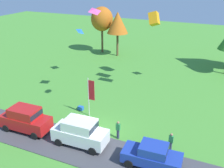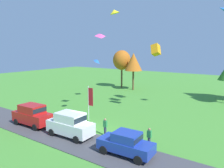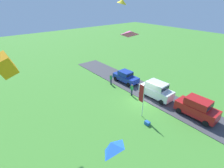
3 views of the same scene
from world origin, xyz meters
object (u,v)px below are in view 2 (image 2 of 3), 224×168
tree_right_of_center (133,62)px  kite_box_low_drifter (156,50)px  kite_diamond_near_flag (101,35)px  kite_diamond_high_left (98,61)px  car_sedan_by_flagpole (126,143)px  person_watching_sky (105,127)px  flag_banner (90,99)px  person_on_lawn (149,137)px  car_suv_near_entrance (32,114)px  car_suv_far_end (70,124)px  kite_delta_topmost (114,12)px  cooler_box (84,116)px  tree_center_back (122,60)px

tree_right_of_center → kite_box_low_drifter: size_ratio=5.05×
kite_diamond_near_flag → kite_diamond_high_left: size_ratio=1.02×
car_sedan_by_flagpole → kite_diamond_near_flag: size_ratio=4.09×
person_watching_sky → flag_banner: flag_banner is taller
person_on_lawn → kite_box_low_drifter: 16.91m
car_suv_near_entrance → car_suv_far_end: 5.58m
kite_delta_topmost → flag_banner: bearing=-165.5°
tree_right_of_center → kite_diamond_high_left: 10.74m
person_on_lawn → kite_delta_topmost: size_ratio=1.69×
tree_right_of_center → cooler_box: size_ratio=13.35×
car_suv_near_entrance → cooler_box: 6.07m
tree_right_of_center → kite_box_low_drifter: kite_box_low_drifter is taller
car_sedan_by_flagpole → tree_center_back: size_ratio=0.56×
person_watching_sky → kite_box_low_drifter: (-1.26, 14.19, 7.27)m
flag_banner → cooler_box: size_ratio=7.34×
car_suv_near_entrance → car_sedan_by_flagpole: size_ratio=1.04×
car_suv_far_end → tree_right_of_center: 26.08m
kite_delta_topmost → kite_box_low_drifter: 11.67m
tree_right_of_center → kite_delta_topmost: 22.14m
person_watching_sky → kite_diamond_high_left: (-10.31, 11.89, 5.46)m
car_suv_far_end → kite_diamond_high_left: kite_diamond_high_left is taller
cooler_box → kite_delta_topmost: size_ratio=0.55×
car_suv_far_end → flag_banner: flag_banner is taller
car_suv_near_entrance → tree_right_of_center: (-1.56, 24.89, 4.37)m
tree_right_of_center → car_sedan_by_flagpole: bearing=-61.7°
person_on_lawn → tree_center_back: size_ratio=0.21×
tree_right_of_center → kite_diamond_high_left: bearing=-93.4°
car_sedan_by_flagpole → person_on_lawn: size_ratio=2.62×
tree_center_back → flag_banner: size_ratio=1.95×
flag_banner → kite_delta_topmost: size_ratio=4.07×
flag_banner → kite_box_low_drifter: (2.72, 11.73, 5.54)m
person_watching_sky → tree_center_back: 27.30m
car_suv_near_entrance → person_watching_sky: 8.44m
car_suv_near_entrance → person_watching_sky: size_ratio=2.72×
car_suv_near_entrance → car_sedan_by_flagpole: bearing=0.2°
car_suv_near_entrance → kite_diamond_high_left: size_ratio=4.34×
kite_diamond_near_flag → kite_delta_topmost: (3.81, -2.57, 2.10)m
kite_diamond_high_left → cooler_box: bearing=-61.8°
tree_right_of_center → flag_banner: 21.14m
kite_box_low_drifter → car_suv_far_end: bearing=-94.5°
tree_right_of_center → kite_box_low_drifter: bearing=-45.0°
cooler_box → kite_diamond_high_left: size_ratio=0.52×
car_sedan_by_flagpole → kite_diamond_high_left: (-14.01, 14.15, 5.30)m
person_on_lawn → flag_banner: size_ratio=0.42×
cooler_box → car_suv_far_end: bearing=-59.6°
tree_right_of_center → kite_delta_topmost: bearing=-66.2°
person_on_lawn → car_sedan_by_flagpole: bearing=-110.4°
person_on_lawn → kite_diamond_near_flag: bearing=149.1°
car_suv_near_entrance → person_on_lawn: bearing=10.6°
person_watching_sky → kite_box_low_drifter: bearing=95.1°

